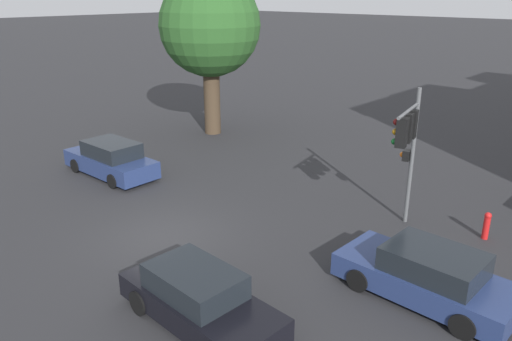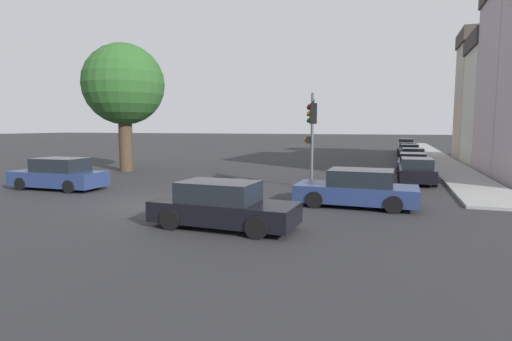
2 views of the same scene
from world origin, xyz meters
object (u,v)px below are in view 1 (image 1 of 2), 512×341
crossing_car_1 (111,160)px  crossing_car_2 (427,275)px  fire_hydrant (487,225)px  street_tree (210,27)px  traffic_signal (407,135)px  crossing_car_0 (199,299)px

crossing_car_1 → crossing_car_2: size_ratio=1.02×
crossing_car_2 → fire_hydrant: size_ratio=4.94×
street_tree → traffic_signal: (13.56, -4.16, -2.47)m
street_tree → crossing_car_0: bearing=-43.7°
traffic_signal → fire_hydrant: traffic_signal is taller
traffic_signal → crossing_car_2: (2.39, -3.05, -2.63)m
crossing_car_2 → fire_hydrant: crossing_car_2 is taller
street_tree → crossing_car_2: bearing=-24.3°
crossing_car_0 → crossing_car_1: size_ratio=0.96×
street_tree → crossing_car_2: street_tree is taller
crossing_car_0 → fire_hydrant: size_ratio=4.84×
fire_hydrant → crossing_car_0: bearing=-110.9°
crossing_car_1 → crossing_car_2: 14.09m
traffic_signal → crossing_car_0: (-1.14, -7.71, -2.64)m
traffic_signal → fire_hydrant: size_ratio=5.06×
traffic_signal → fire_hydrant: 3.92m
crossing_car_1 → crossing_car_2: crossing_car_1 is taller
crossing_car_2 → fire_hydrant: 4.46m
traffic_signal → fire_hydrant: (2.35, 1.40, -2.81)m
street_tree → fire_hydrant: (15.91, -2.76, -5.28)m
street_tree → crossing_car_2: size_ratio=1.88×
street_tree → traffic_signal: bearing=-17.1°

